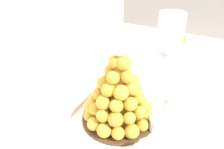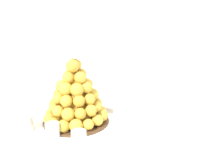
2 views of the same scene
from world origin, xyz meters
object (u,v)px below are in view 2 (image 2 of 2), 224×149
at_px(dessert_cup_centre, 53,131).
at_px(serving_tray, 74,126).
at_px(dessert_cup_mid_left, 25,124).
at_px(dessert_cup_mid_right, 79,140).
at_px(croquembouche, 75,96).
at_px(wine_glass, 77,65).
at_px(dessert_cup_left, 6,116).

bearing_deg(dessert_cup_centre, serving_tray, 88.94).
relative_size(dessert_cup_mid_left, dessert_cup_centre, 1.19).
bearing_deg(dessert_cup_mid_left, dessert_cup_mid_right, 0.64).
distance_m(dessert_cup_centre, dessert_cup_mid_right, 0.12).
bearing_deg(dessert_cup_mid_right, dessert_cup_centre, 175.41).
bearing_deg(croquembouche, wine_glass, 127.56).
xyz_separation_m(dessert_cup_mid_right, wine_glass, (-0.41, 0.51, 0.10)).
bearing_deg(croquembouche, dessert_cup_centre, -87.18).
bearing_deg(dessert_cup_centre, croquembouche, 92.82).
xyz_separation_m(dessert_cup_mid_left, dessert_cup_mid_right, (0.24, 0.00, 0.00)).
height_order(croquembouche, dessert_cup_mid_right, croquembouche).
bearing_deg(dessert_cup_mid_right, croquembouche, 131.20).
xyz_separation_m(croquembouche, wine_glass, (-0.28, 0.36, 0.02)).
bearing_deg(wine_glass, dessert_cup_left, -85.51).
distance_m(serving_tray, dessert_cup_mid_right, 0.17).
bearing_deg(serving_tray, dessert_cup_mid_left, -135.39).
relative_size(dessert_cup_centre, wine_glass, 0.28).
xyz_separation_m(croquembouche, dessert_cup_mid_right, (0.13, -0.15, -0.08)).
xyz_separation_m(serving_tray, dessert_cup_centre, (-0.00, -0.11, 0.03)).
height_order(serving_tray, wine_glass, wine_glass).
distance_m(croquembouche, dessert_cup_mid_right, 0.21).
relative_size(dessert_cup_mid_right, wine_glass, 0.33).
relative_size(serving_tray, dessert_cup_mid_left, 11.00).
relative_size(dessert_cup_left, dessert_cup_mid_right, 0.90).
relative_size(croquembouche, dessert_cup_mid_left, 4.78).
relative_size(croquembouche, wine_glass, 1.62).
distance_m(serving_tray, croquembouche, 0.11).
bearing_deg(dessert_cup_mid_right, wine_glass, 128.65).
bearing_deg(dessert_cup_mid_right, serving_tray, 135.21).
height_order(dessert_cup_mid_right, wine_glass, wine_glass).
relative_size(serving_tray, dessert_cup_centre, 13.09).
bearing_deg(croquembouche, dessert_cup_left, -150.14).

